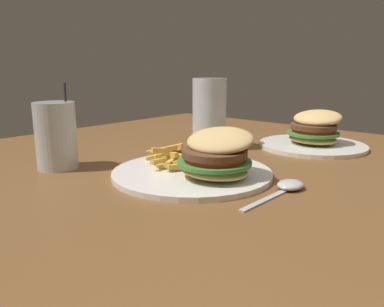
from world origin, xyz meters
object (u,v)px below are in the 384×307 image
Objects in this scene: meal_plate_near at (203,163)px; beer_glass at (209,115)px; meal_plate_far at (313,135)px; spoon at (288,186)px; juice_glass at (56,138)px.

meal_plate_near is 0.27m from beer_glass.
beer_glass is at bearing -136.50° from meal_plate_far.
meal_plate_near is at bearing 106.79° from spoon.
spoon is at bearing 15.32° from meal_plate_near.
beer_glass is 0.37m from spoon.
spoon is 0.38m from meal_plate_far.
meal_plate_far is (0.31, 0.54, -0.03)m from juice_glass.
spoon is at bearing 23.53° from juice_glass.
juice_glass reaches higher than meal_plate_far.
beer_glass is (-0.16, 0.21, 0.06)m from meal_plate_near.
meal_plate_near is 0.40m from meal_plate_far.
spoon is (0.42, 0.18, -0.06)m from juice_glass.
meal_plate_far is at bearing 60.45° from juice_glass.
meal_plate_near reaches higher than spoon.
meal_plate_near is 0.16m from spoon.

